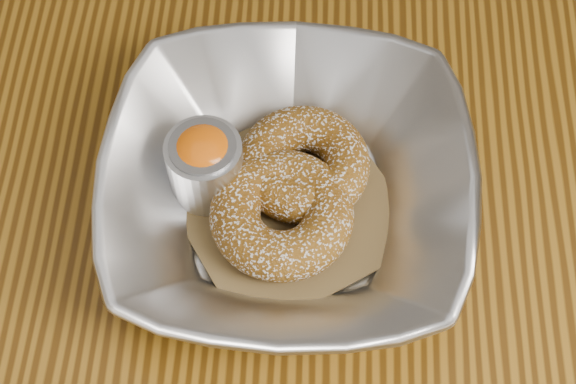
{
  "coord_description": "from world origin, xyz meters",
  "views": [
    {
      "loc": [
        -0.03,
        -0.31,
        1.3
      ],
      "look_at": [
        -0.05,
        -0.01,
        0.78
      ],
      "focal_mm": 55.0,
      "sensor_mm": 36.0,
      "label": 1
    }
  ],
  "objects_px": {
    "donut_front": "(282,214)",
    "ramekin": "(205,163)",
    "table": "(348,268)",
    "serving_bowl": "(288,191)",
    "donut_back": "(304,164)"
  },
  "relations": [
    {
      "from": "donut_front",
      "to": "donut_back",
      "type": "bearing_deg",
      "value": 72.36
    },
    {
      "from": "table",
      "to": "ramekin",
      "type": "height_order",
      "value": "ramekin"
    },
    {
      "from": "donut_back",
      "to": "donut_front",
      "type": "relative_size",
      "value": 0.95
    },
    {
      "from": "donut_front",
      "to": "ramekin",
      "type": "bearing_deg",
      "value": 149.69
    },
    {
      "from": "serving_bowl",
      "to": "donut_back",
      "type": "xyz_separation_m",
      "value": [
        0.01,
        0.03,
        -0.0
      ]
    },
    {
      "from": "table",
      "to": "serving_bowl",
      "type": "distance_m",
      "value": 0.14
    },
    {
      "from": "serving_bowl",
      "to": "donut_front",
      "type": "relative_size",
      "value": 2.58
    },
    {
      "from": "serving_bowl",
      "to": "ramekin",
      "type": "relative_size",
      "value": 4.41
    },
    {
      "from": "donut_front",
      "to": "ramekin",
      "type": "distance_m",
      "value": 0.06
    },
    {
      "from": "serving_bowl",
      "to": "ramekin",
      "type": "height_order",
      "value": "ramekin"
    },
    {
      "from": "serving_bowl",
      "to": "donut_front",
      "type": "distance_m",
      "value": 0.02
    },
    {
      "from": "donut_front",
      "to": "table",
      "type": "bearing_deg",
      "value": 23.4
    },
    {
      "from": "serving_bowl",
      "to": "donut_front",
      "type": "xyz_separation_m",
      "value": [
        -0.0,
        -0.02,
        -0.0
      ]
    },
    {
      "from": "table",
      "to": "serving_bowl",
      "type": "xyz_separation_m",
      "value": [
        -0.05,
        -0.01,
        0.13
      ]
    },
    {
      "from": "table",
      "to": "ramekin",
      "type": "relative_size",
      "value": 20.84
    }
  ]
}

